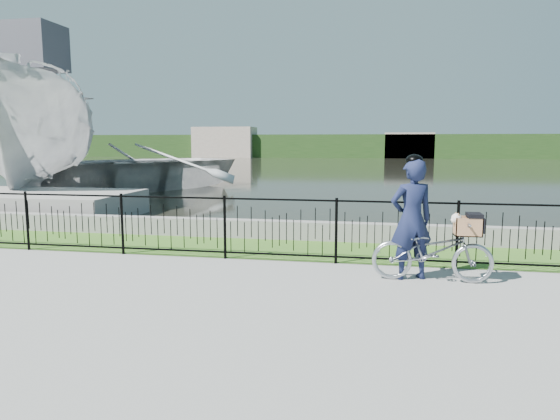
% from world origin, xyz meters
% --- Properties ---
extents(ground, '(120.00, 120.00, 0.00)m').
position_xyz_m(ground, '(0.00, 0.00, 0.00)').
color(ground, gray).
rests_on(ground, ground).
extents(grass_strip, '(60.00, 2.00, 0.01)m').
position_xyz_m(grass_strip, '(0.00, 2.60, 0.00)').
color(grass_strip, '#3E6A21').
rests_on(grass_strip, ground).
extents(water, '(120.00, 120.00, 0.00)m').
position_xyz_m(water, '(0.00, 33.00, 0.00)').
color(water, black).
rests_on(water, ground).
extents(quay_wall, '(60.00, 0.30, 0.40)m').
position_xyz_m(quay_wall, '(0.00, 3.60, 0.20)').
color(quay_wall, gray).
rests_on(quay_wall, ground).
extents(fence, '(14.00, 0.06, 1.15)m').
position_xyz_m(fence, '(0.00, 1.60, 0.58)').
color(fence, black).
rests_on(fence, ground).
extents(far_treeline, '(120.00, 6.00, 3.00)m').
position_xyz_m(far_treeline, '(0.00, 60.00, 1.50)').
color(far_treeline, '#244119').
rests_on(far_treeline, ground).
extents(far_building_left, '(8.00, 4.00, 4.00)m').
position_xyz_m(far_building_left, '(-18.00, 58.00, 2.00)').
color(far_building_left, '#AC9A8A').
rests_on(far_building_left, ground).
extents(far_building_right, '(6.00, 3.00, 3.20)m').
position_xyz_m(far_building_right, '(6.00, 58.50, 1.60)').
color(far_building_right, '#AC9A8A').
rests_on(far_building_right, ground).
extents(bicycle_rig, '(1.78, 0.62, 1.08)m').
position_xyz_m(bicycle_rig, '(2.52, 0.76, 0.48)').
color(bicycle_rig, '#A2A6AD').
rests_on(bicycle_rig, ground).
extents(cyclist, '(0.79, 0.65, 1.92)m').
position_xyz_m(cyclist, '(2.20, 0.85, 0.95)').
color(cyclist, '#151C3B').
rests_on(cyclist, ground).
extents(boat_near, '(9.03, 12.04, 6.18)m').
position_xyz_m(boat_near, '(-10.47, 9.38, 2.27)').
color(boat_near, silver).
rests_on(boat_near, water).
extents(boat_far, '(11.39, 12.09, 2.04)m').
position_xyz_m(boat_far, '(-9.02, 13.36, 1.02)').
color(boat_far, silver).
rests_on(boat_far, water).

